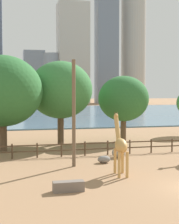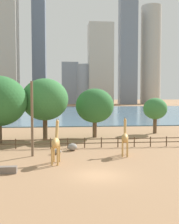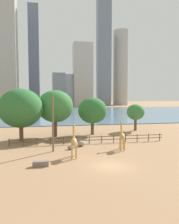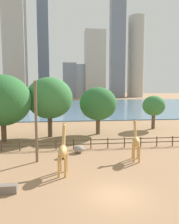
% 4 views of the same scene
% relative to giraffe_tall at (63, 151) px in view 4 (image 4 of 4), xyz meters
% --- Properties ---
extents(ground_plane, '(400.00, 400.00, 0.00)m').
position_rel_giraffe_tall_xyz_m(ground_plane, '(3.62, 75.53, -2.07)').
color(ground_plane, '#9E7551').
extents(harbor_water, '(180.00, 86.00, 0.20)m').
position_rel_giraffe_tall_xyz_m(harbor_water, '(3.62, 72.53, -1.97)').
color(harbor_water, slate).
rests_on(harbor_water, ground).
extents(giraffe_tall, '(0.96, 3.06, 4.33)m').
position_rel_giraffe_tall_xyz_m(giraffe_tall, '(0.00, 0.00, 0.00)').
color(giraffe_tall, tan).
rests_on(giraffe_tall, ground).
extents(giraffe_companion, '(1.14, 2.97, 4.16)m').
position_rel_giraffe_tall_xyz_m(giraffe_companion, '(7.54, 2.78, -0.08)').
color(giraffe_companion, tan).
rests_on(giraffe_companion, ground).
extents(utility_pole, '(0.28, 0.28, 8.20)m').
position_rel_giraffe_tall_xyz_m(utility_pole, '(-2.63, 3.39, 2.03)').
color(utility_pole, brown).
rests_on(utility_pole, ground).
extents(boulder_near_fence, '(1.05, 0.78, 0.58)m').
position_rel_giraffe_tall_xyz_m(boulder_near_fence, '(-0.01, 4.14, -1.77)').
color(boulder_near_fence, gray).
rests_on(boulder_near_fence, ground).
extents(boulder_by_pole, '(1.17, 1.16, 0.87)m').
position_rel_giraffe_tall_xyz_m(boulder_by_pole, '(1.83, 6.01, -1.63)').
color(boulder_by_pole, gray).
rests_on(boulder_by_pole, ground).
extents(feeding_trough, '(1.80, 0.60, 0.60)m').
position_rel_giraffe_tall_xyz_m(feeding_trough, '(-4.18, -3.12, -1.77)').
color(feeding_trough, '#72665B').
rests_on(feeding_trough, ground).
extents(enclosure_fence, '(26.12, 0.14, 1.30)m').
position_rel_giraffe_tall_xyz_m(enclosure_fence, '(3.54, 7.53, -1.31)').
color(enclosure_fence, '#4C3826').
rests_on(enclosure_fence, ground).
extents(tree_left_large, '(5.93, 5.93, 7.64)m').
position_rel_giraffe_tall_xyz_m(tree_left_large, '(5.67, 15.94, 2.88)').
color(tree_left_large, brown).
rests_on(tree_left_large, ground).
extents(tree_center_broad, '(4.07, 4.07, 6.09)m').
position_rel_giraffe_tall_xyz_m(tree_center_broad, '(16.51, 19.31, 2.15)').
color(tree_center_broad, brown).
rests_on(tree_center_broad, ground).
extents(tree_right_tall, '(7.67, 7.67, 9.29)m').
position_rel_giraffe_tall_xyz_m(tree_right_tall, '(-8.02, 11.84, 3.76)').
color(tree_right_tall, brown).
rests_on(tree_right_tall, ground).
extents(tree_left_small, '(6.96, 6.96, 9.11)m').
position_rel_giraffe_tall_xyz_m(tree_left_small, '(-1.94, 14.84, 3.89)').
color(tree_left_small, brown).
rests_on(tree_left_small, ground).
extents(boat_sailboat, '(3.83, 6.05, 2.50)m').
position_rel_giraffe_tall_xyz_m(boat_sailboat, '(-7.06, 87.32, -1.02)').
color(boat_sailboat, gold).
rests_on(boat_sailboat, harbor_water).
extents(skyline_tower_needle, '(8.44, 12.92, 81.49)m').
position_rel_giraffe_tall_xyz_m(skyline_tower_needle, '(-14.40, 161.47, 38.68)').
color(skyline_tower_needle, slate).
rests_on(skyline_tower_needle, ground).
extents(skyline_block_central, '(10.94, 8.28, 94.99)m').
position_rel_giraffe_tall_xyz_m(skyline_block_central, '(42.01, 149.17, 45.43)').
color(skyline_block_central, slate).
rests_on(skyline_block_central, ground).
extents(skyline_tower_glass, '(15.53, 12.00, 50.84)m').
position_rel_giraffe_tall_xyz_m(skyline_tower_glass, '(24.86, 151.71, 23.36)').
color(skyline_tower_glass, '#B7B2A8').
rests_on(skyline_tower_glass, ground).
extents(skyline_block_left, '(14.96, 13.95, 101.53)m').
position_rel_giraffe_tall_xyz_m(skyline_block_left, '(-33.83, 148.50, 48.70)').
color(skyline_block_left, '#ADA89E').
rests_on(skyline_block_left, ground).
extents(skyline_block_right, '(10.63, 11.26, 26.91)m').
position_rel_giraffe_tall_xyz_m(skyline_block_right, '(5.47, 158.06, 11.39)').
color(skyline_block_right, gray).
rests_on(skyline_block_right, ground).
extents(skyline_tower_short, '(14.23, 14.23, 25.52)m').
position_rel_giraffe_tall_xyz_m(skyline_tower_short, '(15.51, 156.33, 10.70)').
color(skyline_tower_short, '#939EAD').
rests_on(skyline_tower_short, ground).
extents(skyline_block_wide, '(13.21, 13.21, 63.47)m').
position_rel_giraffe_tall_xyz_m(skyline_block_wide, '(58.56, 154.08, 29.67)').
color(skyline_block_wide, '#ADA89E').
rests_on(skyline_block_wide, ground).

